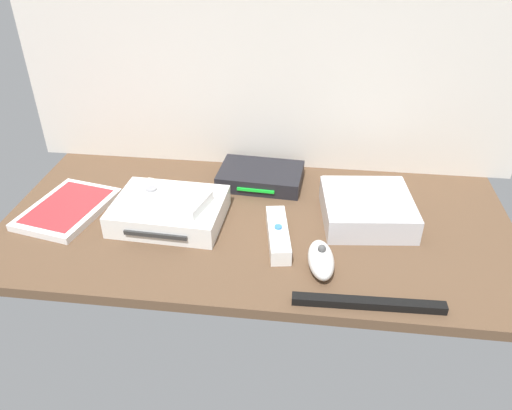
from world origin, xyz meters
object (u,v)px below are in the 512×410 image
object	(u,v)px
network_router	(261,176)
remote_nunchuk	(321,260)
remote_classic_pad	(170,198)
mini_computer	(367,208)
game_console	(169,211)
game_case	(68,209)
remote_wand	(278,234)
sensor_bar	(368,303)

from	to	relation	value
network_router	remote_nunchuk	xyz separation A→B (cm)	(13.55, -28.05, 0.34)
remote_nunchuk	remote_classic_pad	distance (cm)	31.28
mini_computer	remote_nunchuk	distance (cm)	18.52
network_router	game_console	bearing A→B (deg)	-130.20
game_case	network_router	xyz separation A→B (cm)	(37.52, 16.25, 0.94)
game_case	remote_wand	bearing A→B (deg)	5.67
game_case	remote_nunchuk	xyz separation A→B (cm)	(51.07, -11.80, 1.28)
game_console	sensor_bar	world-z (taller)	game_console
sensor_bar	mini_computer	bearing A→B (deg)	85.65
remote_nunchuk	sensor_bar	xyz separation A→B (cm)	(7.60, -8.33, -1.34)
remote_classic_pad	sensor_bar	xyz separation A→B (cm)	(36.73, -19.21, -4.71)
remote_wand	sensor_bar	bearing A→B (deg)	-54.21
mini_computer	sensor_bar	xyz separation A→B (cm)	(-1.16, -24.63, -1.94)
game_console	remote_nunchuk	world-z (taller)	remote_nunchuk
mini_computer	remote_wand	xyz separation A→B (cm)	(-16.70, -9.20, -1.13)
mini_computer	game_case	world-z (taller)	mini_computer
game_console	network_router	xyz separation A→B (cm)	(16.12, 16.69, -0.50)
network_router	sensor_bar	distance (cm)	42.09
mini_computer	remote_nunchuk	bearing A→B (deg)	-118.22
remote_nunchuk	sensor_bar	size ratio (longest dim) A/B	0.44
remote_classic_pad	sensor_bar	world-z (taller)	remote_classic_pad
remote_wand	remote_nunchuk	size ratio (longest dim) A/B	1.45
remote_nunchuk	network_router	bearing A→B (deg)	108.49
network_router	remote_wand	distance (cm)	21.68
game_case	sensor_bar	size ratio (longest dim) A/B	0.89
remote_wand	remote_nunchuk	world-z (taller)	remote_nunchuk
game_console	remote_wand	world-z (taller)	game_console
remote_wand	remote_nunchuk	bearing A→B (deg)	-51.21
game_console	game_case	world-z (taller)	game_console
game_console	mini_computer	bearing A→B (deg)	10.14
network_router	remote_nunchuk	bearing A→B (deg)	-60.40
mini_computer	remote_classic_pad	size ratio (longest dim) A/B	1.17
mini_computer	remote_classic_pad	distance (cm)	38.37
remote_nunchuk	sensor_bar	bearing A→B (deg)	-54.93
mini_computer	remote_classic_pad	bearing A→B (deg)	-171.84
remote_wand	remote_nunchuk	xyz separation A→B (cm)	(7.95, -7.10, 0.53)
remote_wand	remote_classic_pad	world-z (taller)	remote_classic_pad
remote_classic_pad	mini_computer	bearing A→B (deg)	23.48
network_router	sensor_bar	world-z (taller)	network_router
game_case	network_router	world-z (taller)	network_router
game_console	sensor_bar	xyz separation A→B (cm)	(37.27, -19.68, -1.50)
network_router	sensor_bar	bearing A→B (deg)	-56.02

